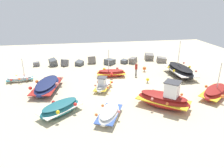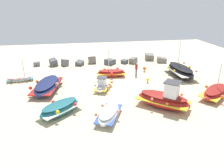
{
  "view_description": "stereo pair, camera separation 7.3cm",
  "coord_description": "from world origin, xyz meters",
  "px_view_note": "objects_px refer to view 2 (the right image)",
  "views": [
    {
      "loc": [
        -3.67,
        -21.5,
        8.92
      ],
      "look_at": [
        -0.29,
        -1.96,
        0.9
      ],
      "focal_mm": 33.71,
      "sensor_mm": 36.0,
      "label": 1
    },
    {
      "loc": [
        -3.59,
        -21.51,
        8.92
      ],
      "look_at": [
        -0.29,
        -1.96,
        0.9
      ],
      "focal_mm": 33.71,
      "sensor_mm": 36.0,
      "label": 2
    }
  ],
  "objects_px": {
    "fishing_boat_4": "(215,92)",
    "fishing_boat_7": "(60,108)",
    "fishing_boat_3": "(164,99)",
    "fishing_boat_8": "(103,85)",
    "fishing_boat_5": "(20,79)",
    "fishing_boat_0": "(47,86)",
    "person_walking": "(136,68)",
    "fishing_boat_1": "(109,113)",
    "fishing_boat_6": "(180,71)",
    "mooring_buoy_0": "(145,68)",
    "fishing_boat_2": "(111,73)",
    "mooring_buoy_1": "(148,80)"
  },
  "relations": [
    {
      "from": "fishing_boat_4",
      "to": "fishing_boat_3",
      "type": "bearing_deg",
      "value": -25.76
    },
    {
      "from": "fishing_boat_4",
      "to": "fishing_boat_7",
      "type": "height_order",
      "value": "fishing_boat_4"
    },
    {
      "from": "fishing_boat_0",
      "to": "mooring_buoy_1",
      "type": "relative_size",
      "value": 9.64
    },
    {
      "from": "fishing_boat_1",
      "to": "fishing_boat_4",
      "type": "height_order",
      "value": "fishing_boat_4"
    },
    {
      "from": "fishing_boat_2",
      "to": "mooring_buoy_1",
      "type": "distance_m",
      "value": 4.67
    },
    {
      "from": "fishing_boat_1",
      "to": "fishing_boat_7",
      "type": "bearing_deg",
      "value": 95.26
    },
    {
      "from": "fishing_boat_4",
      "to": "fishing_boat_5",
      "type": "bearing_deg",
      "value": -58.14
    },
    {
      "from": "fishing_boat_2",
      "to": "fishing_boat_8",
      "type": "xyz_separation_m",
      "value": [
        -1.51,
        -3.79,
        -0.01
      ]
    },
    {
      "from": "fishing_boat_0",
      "to": "mooring_buoy_0",
      "type": "xyz_separation_m",
      "value": [
        11.98,
        4.3,
        -0.11
      ]
    },
    {
      "from": "fishing_boat_4",
      "to": "fishing_boat_7",
      "type": "relative_size",
      "value": 1.16
    },
    {
      "from": "fishing_boat_0",
      "to": "fishing_boat_4",
      "type": "relative_size",
      "value": 1.22
    },
    {
      "from": "fishing_boat_3",
      "to": "mooring_buoy_0",
      "type": "distance_m",
      "value": 9.94
    },
    {
      "from": "fishing_boat_3",
      "to": "fishing_boat_6",
      "type": "height_order",
      "value": "fishing_boat_6"
    },
    {
      "from": "fishing_boat_1",
      "to": "mooring_buoy_1",
      "type": "height_order",
      "value": "fishing_boat_1"
    },
    {
      "from": "fishing_boat_5",
      "to": "fishing_boat_6",
      "type": "relative_size",
      "value": 0.58
    },
    {
      "from": "fishing_boat_1",
      "to": "fishing_boat_6",
      "type": "height_order",
      "value": "fishing_boat_6"
    },
    {
      "from": "fishing_boat_3",
      "to": "fishing_boat_7",
      "type": "relative_size",
      "value": 1.23
    },
    {
      "from": "fishing_boat_6",
      "to": "mooring_buoy_0",
      "type": "xyz_separation_m",
      "value": [
        -3.83,
        2.4,
        -0.26
      ]
    },
    {
      "from": "fishing_boat_5",
      "to": "mooring_buoy_1",
      "type": "height_order",
      "value": "fishing_boat_5"
    },
    {
      "from": "fishing_boat_0",
      "to": "fishing_boat_1",
      "type": "relative_size",
      "value": 1.44
    },
    {
      "from": "fishing_boat_1",
      "to": "fishing_boat_6",
      "type": "distance_m",
      "value": 13.34
    },
    {
      "from": "fishing_boat_5",
      "to": "fishing_boat_7",
      "type": "distance_m",
      "value": 9.91
    },
    {
      "from": "fishing_boat_8",
      "to": "mooring_buoy_0",
      "type": "xyz_separation_m",
      "value": [
        6.17,
        5.0,
        -0.04
      ]
    },
    {
      "from": "fishing_boat_0",
      "to": "fishing_boat_3",
      "type": "height_order",
      "value": "fishing_boat_3"
    },
    {
      "from": "fishing_boat_1",
      "to": "fishing_boat_4",
      "type": "xyz_separation_m",
      "value": [
        10.85,
        2.19,
        0.07
      ]
    },
    {
      "from": "person_walking",
      "to": "mooring_buoy_1",
      "type": "relative_size",
      "value": 3.0
    },
    {
      "from": "fishing_boat_8",
      "to": "fishing_boat_6",
      "type": "bearing_deg",
      "value": 128.55
    },
    {
      "from": "fishing_boat_3",
      "to": "fishing_boat_8",
      "type": "xyz_separation_m",
      "value": [
        -4.76,
        4.83,
        -0.34
      ]
    },
    {
      "from": "fishing_boat_2",
      "to": "fishing_boat_3",
      "type": "distance_m",
      "value": 9.22
    },
    {
      "from": "fishing_boat_1",
      "to": "fishing_boat_5",
      "type": "xyz_separation_m",
      "value": [
        -8.95,
        9.89,
        -0.11
      ]
    },
    {
      "from": "fishing_boat_8",
      "to": "mooring_buoy_1",
      "type": "bearing_deg",
      "value": 125.15
    },
    {
      "from": "fishing_boat_1",
      "to": "fishing_boat_3",
      "type": "bearing_deg",
      "value": -53.64
    },
    {
      "from": "fishing_boat_8",
      "to": "fishing_boat_0",
      "type": "bearing_deg",
      "value": -72.86
    },
    {
      "from": "fishing_boat_1",
      "to": "fishing_boat_2",
      "type": "bearing_deg",
      "value": 14.04
    },
    {
      "from": "fishing_boat_3",
      "to": "person_walking",
      "type": "height_order",
      "value": "fishing_boat_3"
    },
    {
      "from": "fishing_boat_2",
      "to": "fishing_boat_8",
      "type": "distance_m",
      "value": 4.08
    },
    {
      "from": "fishing_boat_0",
      "to": "fishing_boat_5",
      "type": "distance_m",
      "value": 4.77
    },
    {
      "from": "fishing_boat_6",
      "to": "fishing_boat_1",
      "type": "bearing_deg",
      "value": -51.03
    },
    {
      "from": "fishing_boat_2",
      "to": "fishing_boat_5",
      "type": "distance_m",
      "value": 10.76
    },
    {
      "from": "fishing_boat_1",
      "to": "fishing_boat_4",
      "type": "relative_size",
      "value": 0.85
    },
    {
      "from": "fishing_boat_0",
      "to": "person_walking",
      "type": "relative_size",
      "value": 3.22
    },
    {
      "from": "fishing_boat_8",
      "to": "fishing_boat_3",
      "type": "bearing_deg",
      "value": 68.54
    },
    {
      "from": "fishing_boat_3",
      "to": "fishing_boat_7",
      "type": "distance_m",
      "value": 8.95
    },
    {
      "from": "fishing_boat_0",
      "to": "fishing_boat_1",
      "type": "distance_m",
      "value": 8.59
    },
    {
      "from": "fishing_boat_0",
      "to": "fishing_boat_2",
      "type": "bearing_deg",
      "value": 124.01
    },
    {
      "from": "fishing_boat_1",
      "to": "person_walking",
      "type": "xyz_separation_m",
      "value": [
        4.89,
        9.39,
        0.56
      ]
    },
    {
      "from": "fishing_boat_7",
      "to": "fishing_boat_5",
      "type": "bearing_deg",
      "value": -100.63
    },
    {
      "from": "fishing_boat_5",
      "to": "mooring_buoy_0",
      "type": "relative_size",
      "value": 4.63
    },
    {
      "from": "fishing_boat_8",
      "to": "mooring_buoy_0",
      "type": "bearing_deg",
      "value": 153.0
    },
    {
      "from": "fishing_boat_3",
      "to": "fishing_boat_6",
      "type": "bearing_deg",
      "value": 95.23
    }
  ]
}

